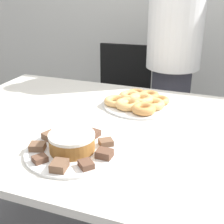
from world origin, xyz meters
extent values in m
cube|color=silver|center=(0.00, 0.00, 0.74)|extent=(1.64, 1.07, 0.03)
cylinder|color=silver|center=(-0.76, 0.47, 0.36)|extent=(0.06, 0.06, 0.73)
cylinder|color=#383842|center=(0.10, 0.81, 0.41)|extent=(0.25, 0.25, 0.82)
cylinder|color=white|center=(0.10, 0.81, 1.15)|extent=(0.33, 0.33, 0.65)
cylinder|color=black|center=(-0.29, 0.89, 0.01)|extent=(0.44, 0.44, 0.01)
cylinder|color=#262626|center=(-0.29, 0.89, 0.22)|extent=(0.06, 0.06, 0.41)
cube|color=black|center=(-0.29, 0.89, 0.45)|extent=(0.48, 0.48, 0.04)
cube|color=black|center=(-0.31, 1.10, 0.68)|extent=(0.40, 0.07, 0.42)
cylinder|color=white|center=(-0.06, -0.26, 0.76)|extent=(0.34, 0.34, 0.01)
cylinder|color=white|center=(0.04, 0.27, 0.76)|extent=(0.37, 0.37, 0.01)
cylinder|color=#9E662D|center=(-0.06, -0.26, 0.79)|extent=(0.16, 0.16, 0.05)
cylinder|color=white|center=(-0.06, -0.26, 0.83)|extent=(0.16, 0.16, 0.01)
cube|color=brown|center=(-0.18, -0.22, 0.78)|extent=(0.07, 0.07, 0.02)
cube|color=brown|center=(-0.18, -0.30, 0.78)|extent=(0.07, 0.06, 0.02)
cube|color=brown|center=(-0.13, -0.37, 0.78)|extent=(0.06, 0.06, 0.02)
cube|color=brown|center=(-0.04, -0.39, 0.78)|extent=(0.06, 0.06, 0.03)
cube|color=brown|center=(0.03, -0.35, 0.78)|extent=(0.06, 0.06, 0.02)
cube|color=brown|center=(0.06, -0.27, 0.78)|extent=(0.05, 0.05, 0.03)
cube|color=brown|center=(0.04, -0.19, 0.78)|extent=(0.06, 0.06, 0.02)
cube|color=brown|center=(-0.04, -0.14, 0.78)|extent=(0.05, 0.06, 0.02)
cube|color=brown|center=(-0.12, -0.15, 0.78)|extent=(0.06, 0.06, 0.02)
torus|color=#E5AD66|center=(0.04, 0.27, 0.79)|extent=(0.13, 0.13, 0.04)
torus|color=#C68447|center=(-0.01, 0.36, 0.78)|extent=(0.10, 0.10, 0.03)
torus|color=#E5AD66|center=(-0.02, 0.30, 0.79)|extent=(0.11, 0.11, 0.04)
torus|color=#E5AD66|center=(-0.07, 0.22, 0.78)|extent=(0.13, 0.13, 0.03)
torus|color=#E5AD66|center=(0.00, 0.19, 0.79)|extent=(0.12, 0.12, 0.04)
torus|color=#D18E4C|center=(0.08, 0.16, 0.79)|extent=(0.11, 0.11, 0.04)
torus|color=#E5AD66|center=(0.11, 0.24, 0.79)|extent=(0.12, 0.12, 0.03)
torus|color=tan|center=(0.13, 0.30, 0.78)|extent=(0.10, 0.10, 0.03)
torus|color=#D18E4C|center=(0.06, 0.35, 0.79)|extent=(0.11, 0.11, 0.03)
camera|label=1|loc=(0.41, -1.12, 1.33)|focal=50.00mm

